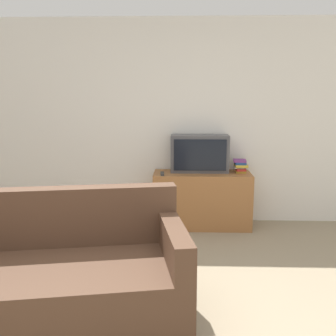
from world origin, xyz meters
name	(u,v)px	position (x,y,z in m)	size (l,w,h in m)	color
wall_back	(160,122)	(0.00, 3.03, 1.30)	(9.00, 0.06, 2.60)	white
tv_stand	(202,200)	(0.54, 2.74, 0.35)	(1.21, 0.48, 0.69)	#9E6638
television	(199,153)	(0.50, 2.83, 0.92)	(0.72, 0.31, 0.46)	#4C4C51
couch	(45,284)	(-0.70, 0.50, 0.31)	(2.12, 1.26, 0.94)	#4C3323
book_stack	(240,166)	(1.01, 2.79, 0.78)	(0.18, 0.22, 0.16)	gold
remote_on_stand	(162,174)	(0.04, 2.60, 0.70)	(0.05, 0.18, 0.02)	#2D2D2D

